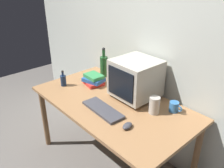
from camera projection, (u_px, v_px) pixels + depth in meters
name	position (u px, v px, depth m)	size (l,w,h in m)	color
ground_plane	(112.00, 162.00, 2.49)	(6.00, 6.00, 0.00)	slate
back_wall	(150.00, 38.00, 2.22)	(4.00, 0.08, 2.50)	beige
desk	(112.00, 109.00, 2.19)	(1.55, 0.84, 0.74)	#9E7047
crt_monitor	(136.00, 79.00, 2.15)	(0.39, 0.40, 0.37)	#B2AD9E
keyboard	(103.00, 110.00, 2.01)	(0.42, 0.15, 0.02)	#3F3F47
computer_mouse	(127.00, 126.00, 1.79)	(0.06, 0.10, 0.04)	#3F3F47
bottle_tall	(104.00, 66.00, 2.61)	(0.09, 0.09, 0.34)	#1E4C23
bottle_short	(63.00, 80.00, 2.42)	(0.06, 0.06, 0.17)	navy
book_stack	(94.00, 80.00, 2.46)	(0.24, 0.20, 0.11)	red
mug	(174.00, 107.00, 1.99)	(0.12, 0.08, 0.09)	#3370B2
metal_canister	(154.00, 105.00, 1.96)	(0.09, 0.09, 0.15)	#B7B2A8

